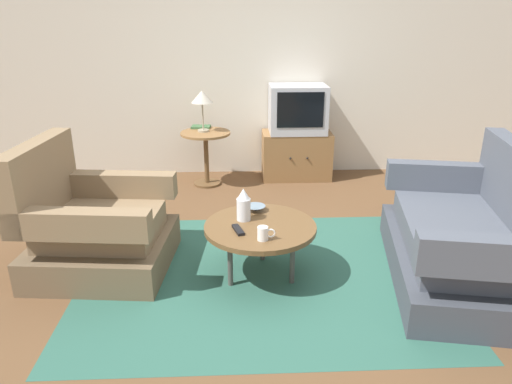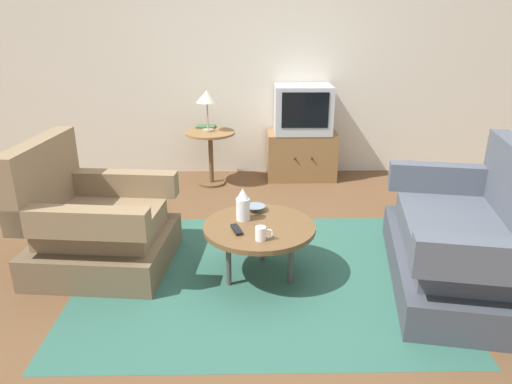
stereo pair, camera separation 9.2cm
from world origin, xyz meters
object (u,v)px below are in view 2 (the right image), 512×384
object	(u,v)px
table_lamp	(207,98)
bowl	(255,208)
vase	(243,205)
mug	(261,233)
side_table	(211,146)
book	(206,126)
tv_remote_dark	(237,230)
tv_stand	(301,155)
couch	(469,243)
television	(303,109)
coffee_table	(259,229)
armchair	(94,227)

from	to	relation	value
table_lamp	bowl	world-z (taller)	table_lamp
vase	mug	world-z (taller)	vase
side_table	book	world-z (taller)	book
mug	tv_remote_dark	xyz separation A→B (m)	(-0.16, 0.14, -0.04)
vase	tv_stand	bearing A→B (deg)	72.80
side_table	tv_stand	size ratio (longest dim) A/B	0.77
couch	television	xyz separation A→B (m)	(-0.91, 2.28, 0.48)
tv_stand	vase	distance (m)	2.18
mug	bowl	size ratio (longest dim) A/B	0.78
coffee_table	book	xyz separation A→B (m)	(-0.54, 2.17, 0.23)
side_table	vase	distance (m)	1.91
coffee_table	mug	xyz separation A→B (m)	(0.01, -0.23, 0.08)
television	table_lamp	bearing A→B (deg)	-170.27
bowl	tv_remote_dark	xyz separation A→B (m)	(-0.13, -0.35, -0.01)
tv_remote_dark	mug	bearing A→B (deg)	33.51
mug	bowl	distance (m)	0.48
book	side_table	bearing A→B (deg)	-67.95
coffee_table	table_lamp	size ratio (longest dim) A/B	1.80
mug	bowl	world-z (taller)	mug
coffee_table	bowl	size ratio (longest dim) A/B	5.15
book	tv_stand	bearing A→B (deg)	5.30
tv_stand	tv_remote_dark	world-z (taller)	tv_stand
bowl	armchair	bearing A→B (deg)	-177.15
coffee_table	vase	bearing A→B (deg)	140.24
couch	mug	xyz separation A→B (m)	(-1.43, -0.13, 0.14)
side_table	television	xyz separation A→B (m)	(1.01, 0.20, 0.36)
coffee_table	tv_stand	world-z (taller)	tv_stand
armchair	tv_remote_dark	xyz separation A→B (m)	(1.05, -0.29, 0.10)
book	vase	bearing A→B (deg)	-72.83
table_lamp	television	bearing A→B (deg)	9.73
table_lamp	armchair	bearing A→B (deg)	-111.38
table_lamp	tv_stand	bearing A→B (deg)	9.20
tv_stand	tv_remote_dark	xyz separation A→B (m)	(-0.68, -2.25, 0.15)
mug	table_lamp	bearing A→B (deg)	102.91
tv_remote_dark	book	world-z (taller)	book
armchair	book	xyz separation A→B (m)	(0.67, 1.97, 0.29)
tv_remote_dark	bowl	bearing A→B (deg)	142.75
side_table	bowl	xyz separation A→B (m)	(0.46, -1.71, -0.01)
coffee_table	tv_remote_dark	bearing A→B (deg)	-148.90
couch	side_table	world-z (taller)	couch
vase	tv_remote_dark	size ratio (longest dim) A/B	1.42
coffee_table	side_table	bearing A→B (deg)	103.72
side_table	bowl	world-z (taller)	side_table
table_lamp	book	bearing A→B (deg)	102.12
couch	coffee_table	xyz separation A→B (m)	(-1.44, 0.11, 0.07)
mug	tv_stand	bearing A→B (deg)	77.75
tv_stand	book	xyz separation A→B (m)	(-1.07, 0.00, 0.34)
coffee_table	tv_stand	size ratio (longest dim) A/B	1.02
television	tv_remote_dark	xyz separation A→B (m)	(-0.68, -2.26, -0.38)
coffee_table	side_table	world-z (taller)	side_table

